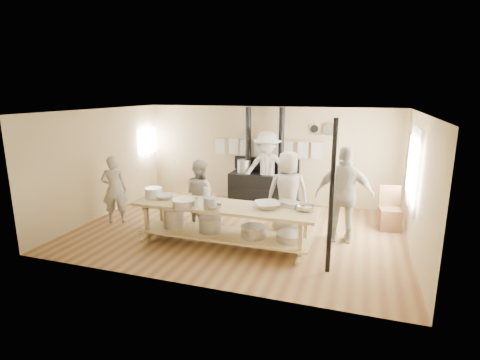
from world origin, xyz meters
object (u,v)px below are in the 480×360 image
object	(u,v)px
cook_left	(200,195)
cook_center	(288,192)
stove	(263,185)
cook_far_left	(114,190)
cook_by_window	(267,169)
chair	(389,217)
roasting_pan	(288,204)
prep_table	(224,221)
cook_right	(344,195)

from	to	relation	value
cook_left	cook_center	bearing A→B (deg)	-141.77
stove	cook_far_left	xyz separation A→B (m)	(-2.89, -2.50, 0.27)
cook_far_left	cook_left	xyz separation A→B (m)	(2.04, 0.26, -0.01)
cook_far_left	cook_by_window	size ratio (longest dim) A/B	0.79
chair	roasting_pan	xyz separation A→B (m)	(-1.95, -1.71, 0.61)
cook_far_left	roasting_pan	world-z (taller)	cook_far_left
prep_table	chair	xyz separation A→B (m)	(3.16, 2.04, -0.24)
cook_left	chair	world-z (taller)	cook_left
prep_table	cook_left	distance (m)	1.18
cook_far_left	chair	xyz separation A→B (m)	(6.04, 1.53, -0.51)
cook_far_left	cook_by_window	world-z (taller)	cook_by_window
cook_left	roasting_pan	distance (m)	2.10
cook_by_window	roasting_pan	world-z (taller)	cook_by_window
cook_center	cook_by_window	bearing A→B (deg)	-78.61
cook_right	roasting_pan	distance (m)	1.20
cook_left	cook_right	world-z (taller)	cook_right
chair	cook_right	bearing A→B (deg)	-140.09
prep_table	cook_far_left	bearing A→B (deg)	169.89
cook_left	cook_far_left	bearing A→B (deg)	34.00
cook_center	prep_table	bearing A→B (deg)	32.08
cook_far_left	cook_left	bearing A→B (deg)	160.70
roasting_pan	cook_center	bearing A→B (deg)	101.96
prep_table	chair	distance (m)	3.77
cook_center	stove	bearing A→B (deg)	-77.47
chair	roasting_pan	world-z (taller)	chair
cook_left	cook_center	world-z (taller)	cook_center
cook_by_window	cook_center	bearing A→B (deg)	-66.27
prep_table	cook_right	size ratio (longest dim) A/B	1.84
cook_by_window	cook_far_left	bearing A→B (deg)	-146.38
cook_right	roasting_pan	xyz separation A→B (m)	(-1.00, -0.66, -0.08)
cook_center	chair	xyz separation A→B (m)	(2.13, 0.88, -0.61)
cook_far_left	roasting_pan	distance (m)	4.10
cook_far_left	chair	distance (m)	6.25
cook_center	chair	world-z (taller)	cook_center
cook_left	cook_by_window	bearing A→B (deg)	-88.70
stove	cook_far_left	distance (m)	3.83
stove	roasting_pan	world-z (taller)	stove
stove	cook_far_left	world-z (taller)	stove
chair	roasting_pan	distance (m)	2.67
cook_right	cook_by_window	world-z (taller)	cook_by_window
stove	cook_right	xyz separation A→B (m)	(2.20, -2.03, 0.46)
stove	cook_right	size ratio (longest dim) A/B	1.33
cook_by_window	roasting_pan	bearing A→B (deg)	-71.13
cook_far_left	roasting_pan	size ratio (longest dim) A/B	3.80
cook_center	cook_by_window	world-z (taller)	cook_by_window
prep_table	cook_by_window	xyz separation A→B (m)	(0.14, 2.85, 0.48)
prep_table	cook_by_window	distance (m)	2.89
cook_far_left	cook_by_window	bearing A→B (deg)	-168.96
cook_far_left	cook_left	size ratio (longest dim) A/B	1.01
cook_center	chair	bearing A→B (deg)	-173.86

